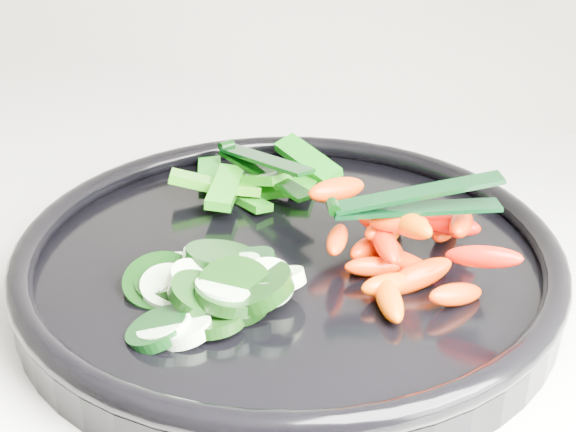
% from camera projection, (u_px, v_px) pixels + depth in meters
% --- Properties ---
extents(veggie_tray, '(0.45, 0.45, 0.04)m').
position_uv_depth(veggie_tray, '(288.00, 260.00, 0.56)').
color(veggie_tray, black).
rests_on(veggie_tray, counter).
extents(cucumber_pile, '(0.12, 0.13, 0.04)m').
position_uv_depth(cucumber_pile, '(206.00, 287.00, 0.50)').
color(cucumber_pile, black).
rests_on(cucumber_pile, veggie_tray).
extents(carrot_pile, '(0.16, 0.15, 0.06)m').
position_uv_depth(carrot_pile, '(403.00, 243.00, 0.53)').
color(carrot_pile, '#F04200').
rests_on(carrot_pile, veggie_tray).
extents(pepper_pile, '(0.12, 0.14, 0.04)m').
position_uv_depth(pepper_pile, '(254.00, 181.00, 0.64)').
color(pepper_pile, '#136609').
rests_on(pepper_pile, veggie_tray).
extents(tong_carrot, '(0.10, 0.07, 0.02)m').
position_uv_depth(tong_carrot, '(412.00, 201.00, 0.52)').
color(tong_carrot, black).
rests_on(tong_carrot, carrot_pile).
extents(tong_pepper, '(0.11, 0.06, 0.02)m').
position_uv_depth(tong_pepper, '(262.00, 165.00, 0.63)').
color(tong_pepper, black).
rests_on(tong_pepper, pepper_pile).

